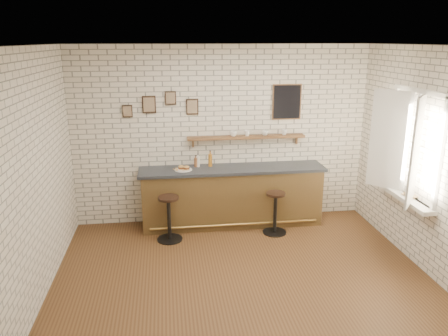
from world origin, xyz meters
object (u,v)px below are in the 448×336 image
at_px(bitters_bottle_brown, 196,162).
at_px(bitters_bottle_white, 198,161).
at_px(bitters_bottle_amber, 210,160).
at_px(bar_counter, 232,196).
at_px(shelf_cup_b, 247,133).
at_px(sandwich_plate, 183,170).
at_px(shelf_cup_d, 284,132).
at_px(bar_stool_left, 169,217).
at_px(book_upper, 406,195).
at_px(ciabatta_sandwich, 184,167).
at_px(condiment_bottle_yellow, 210,162).
at_px(bar_stool_right, 275,211).
at_px(shelf_cup_a, 233,134).
at_px(shelf_cup_c, 265,133).
at_px(book_lower, 406,196).

height_order(bitters_bottle_brown, bitters_bottle_white, bitters_bottle_white).
distance_m(bitters_bottle_white, bitters_bottle_amber, 0.21).
relative_size(bar_counter, shelf_cup_b, 30.67).
distance_m(sandwich_plate, shelf_cup_d, 1.83).
relative_size(bitters_bottle_white, shelf_cup_d, 2.27).
xyz_separation_m(bar_stool_left, book_upper, (3.33, -1.01, 0.57)).
relative_size(ciabatta_sandwich, condiment_bottle_yellow, 1.01).
bearing_deg(book_upper, bar_stool_left, 167.19).
xyz_separation_m(bar_stool_right, book_upper, (1.61, -1.05, 0.58)).
height_order(ciabatta_sandwich, condiment_bottle_yellow, condiment_bottle_yellow).
relative_size(bitters_bottle_amber, bar_stool_right, 0.39).
relative_size(bitters_bottle_amber, shelf_cup_b, 2.69).
height_order(bar_stool_left, shelf_cup_a, shelf_cup_a).
distance_m(bitters_bottle_white, bar_stool_right, 1.52).
relative_size(condiment_bottle_yellow, shelf_cup_b, 1.84).
height_order(bar_counter, bar_stool_left, bar_counter).
distance_m(condiment_bottle_yellow, bar_stool_left, 1.19).
xyz_separation_m(condiment_bottle_yellow, shelf_cup_b, (0.63, 0.06, 0.46)).
relative_size(ciabatta_sandwich, bitters_bottle_white, 0.84).
height_order(shelf_cup_a, shelf_cup_b, shelf_cup_b).
height_order(sandwich_plate, bitters_bottle_brown, bitters_bottle_brown).
relative_size(sandwich_plate, condiment_bottle_yellow, 1.51).
bearing_deg(bar_stool_right, bitters_bottle_white, 153.66).
xyz_separation_m(bitters_bottle_brown, bar_stool_left, (-0.48, -0.63, -0.70)).
bearing_deg(shelf_cup_b, bitters_bottle_brown, 128.40).
relative_size(bar_counter, condiment_bottle_yellow, 16.70).
xyz_separation_m(bar_counter, shelf_cup_c, (0.59, 0.20, 1.04)).
xyz_separation_m(shelf_cup_a, shelf_cup_d, (0.88, 0.00, -0.00)).
xyz_separation_m(bitters_bottle_amber, shelf_cup_d, (1.28, 0.06, 0.42)).
bearing_deg(bitters_bottle_white, shelf_cup_a, 6.04).
bearing_deg(shelf_cup_b, bitters_bottle_amber, 129.98).
bearing_deg(bitters_bottle_brown, book_upper, -29.97).
bearing_deg(bitters_bottle_white, ciabatta_sandwich, -146.27).
xyz_separation_m(bitters_bottle_white, shelf_cup_c, (1.15, 0.06, 0.44)).
bearing_deg(ciabatta_sandwich, bar_counter, 1.99).
bearing_deg(shelf_cup_c, bitters_bottle_amber, 80.99).
xyz_separation_m(sandwich_plate, bar_stool_right, (1.46, -0.43, -0.64)).
height_order(bitters_bottle_white, condiment_bottle_yellow, bitters_bottle_white).
bearing_deg(bar_counter, ciabatta_sandwich, -178.01).
bearing_deg(shelf_cup_d, condiment_bottle_yellow, 171.51).
bearing_deg(shelf_cup_c, bar_counter, 95.92).
height_order(bitters_bottle_amber, shelf_cup_b, shelf_cup_b).
relative_size(bar_stool_right, shelf_cup_b, 6.92).
bearing_deg(bitters_bottle_white, shelf_cup_c, 3.19).
height_order(shelf_cup_b, book_lower, shelf_cup_b).
bearing_deg(bitters_bottle_amber, sandwich_plate, -160.35).
distance_m(sandwich_plate, condiment_bottle_yellow, 0.50).
xyz_separation_m(bitters_bottle_amber, bar_stool_right, (0.99, -0.59, -0.75)).
xyz_separation_m(shelf_cup_d, book_upper, (1.32, -1.70, -0.59)).
xyz_separation_m(bar_counter, ciabatta_sandwich, (-0.81, -0.03, 0.55)).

